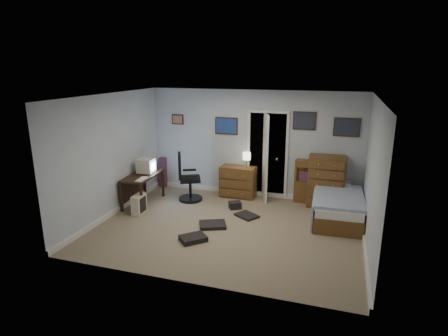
# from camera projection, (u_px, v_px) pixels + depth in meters

# --- Properties ---
(floor) EXTENTS (5.00, 4.00, 0.02)m
(floor) POSITION_uv_depth(u_px,v_px,m) (228.00, 228.00, 7.24)
(floor) COLOR gray
(floor) RESTS_ON ground
(computer_desk) EXTENTS (0.61, 1.21, 0.68)m
(computer_desk) POSITION_uv_depth(u_px,v_px,m) (139.00, 181.00, 8.37)
(computer_desk) COLOR #311D10
(computer_desk) RESTS_ON floor
(crt_monitor) EXTENTS (0.37, 0.34, 0.33)m
(crt_monitor) POSITION_uv_depth(u_px,v_px,m) (146.00, 166.00, 8.40)
(crt_monitor) COLOR beige
(crt_monitor) RESTS_ON computer_desk
(keyboard) EXTENTS (0.16, 0.37, 0.02)m
(keyboard) POSITION_uv_depth(u_px,v_px,m) (141.00, 179.00, 7.93)
(keyboard) COLOR beige
(keyboard) RESTS_ON computer_desk
(pc_tower) EXTENTS (0.21, 0.39, 0.41)m
(pc_tower) POSITION_uv_depth(u_px,v_px,m) (139.00, 204.00, 7.87)
(pc_tower) COLOR beige
(pc_tower) RESTS_ON floor
(office_chair) EXTENTS (0.72, 0.72, 1.12)m
(office_chair) POSITION_uv_depth(u_px,v_px,m) (187.00, 182.00, 8.59)
(office_chair) COLOR black
(office_chair) RESTS_ON floor
(media_stack) EXTENTS (0.16, 0.16, 0.77)m
(media_stack) POSITION_uv_depth(u_px,v_px,m) (163.00, 172.00, 9.56)
(media_stack) COLOR maroon
(media_stack) RESTS_ON floor
(low_dresser) EXTENTS (0.84, 0.44, 0.73)m
(low_dresser) POSITION_uv_depth(u_px,v_px,m) (238.00, 182.00, 8.86)
(low_dresser) COLOR brown
(low_dresser) RESTS_ON floor
(table_lamp) EXTENTS (0.19, 0.19, 0.36)m
(table_lamp) POSITION_uv_depth(u_px,v_px,m) (247.00, 157.00, 8.63)
(table_lamp) COLOR gold
(table_lamp) RESTS_ON low_dresser
(doorway) EXTENTS (0.96, 1.12, 2.05)m
(doorway) POSITION_uv_depth(u_px,v_px,m) (270.00, 153.00, 8.96)
(doorway) COLOR black
(doorway) RESTS_ON floor
(tall_dresser) EXTENTS (0.79, 0.48, 1.14)m
(tall_dresser) POSITION_uv_depth(u_px,v_px,m) (326.00, 181.00, 8.19)
(tall_dresser) COLOR brown
(tall_dresser) RESTS_ON floor
(headboard_bookcase) EXTENTS (1.11, 0.33, 0.99)m
(headboard_bookcase) POSITION_uv_depth(u_px,v_px,m) (320.00, 181.00, 8.35)
(headboard_bookcase) COLOR brown
(headboard_bookcase) RESTS_ON floor
(bed) EXTENTS (1.03, 1.84, 0.59)m
(bed) POSITION_uv_depth(u_px,v_px,m) (337.00, 206.00, 7.59)
(bed) COLOR brown
(bed) RESTS_ON floor
(wall_posters) EXTENTS (4.38, 0.04, 0.60)m
(wall_posters) POSITION_uv_depth(u_px,v_px,m) (278.00, 124.00, 8.42)
(wall_posters) COLOR #331E11
(wall_posters) RESTS_ON floor
(floor_clutter) EXTENTS (1.20, 2.15, 0.16)m
(floor_clutter) POSITION_uv_depth(u_px,v_px,m) (217.00, 223.00, 7.32)
(floor_clutter) COLOR black
(floor_clutter) RESTS_ON floor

